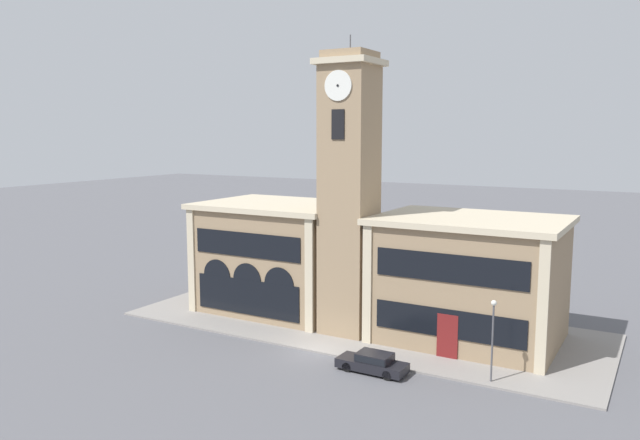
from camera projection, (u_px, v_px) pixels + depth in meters
The scene contains 7 objects.
ground_plane at pixel (314, 353), 45.15m from camera, with size 300.00×300.00×0.00m, color #56565B.
sidewalk_kerb at pixel (361, 324), 51.71m from camera, with size 38.74×15.30×0.15m.
clock_tower at pixel (349, 195), 48.27m from camera, with size 4.43×4.43×23.11m.
town_hall_left_wing at pixel (279, 256), 55.89m from camera, with size 13.45×10.45×9.69m.
town_hall_right_wing at pixel (469, 279), 47.38m from camera, with size 13.90×10.45×9.55m.
parked_car_near at pixel (373, 362), 41.40m from camera, with size 4.74×1.82×1.35m.
street_lamp at pixel (493, 328), 39.10m from camera, with size 0.36×0.36×5.31m.
Camera 1 is at (21.94, -37.44, 15.76)m, focal length 35.00 mm.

